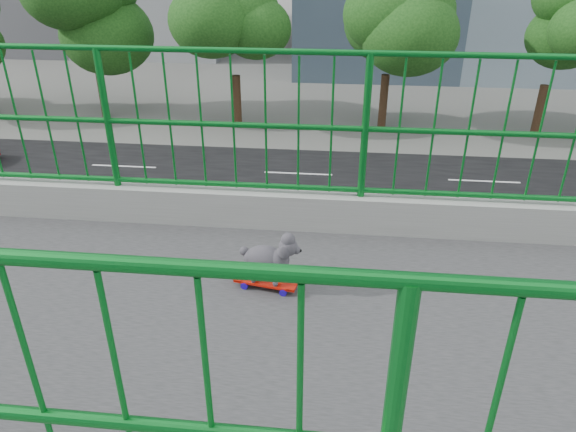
% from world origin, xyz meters
% --- Properties ---
extents(road, '(18.00, 90.00, 0.02)m').
position_xyz_m(road, '(-13.00, 0.00, 0.01)').
color(road, black).
rests_on(road, ground).
extents(railing, '(3.00, 24.00, 1.42)m').
position_xyz_m(railing, '(0.00, 0.00, 7.21)').
color(railing, gray).
rests_on(railing, footbridge).
extents(street_trees, '(5.30, 60.40, 7.26)m').
position_xyz_m(street_trees, '(-26.03, 1.06, 4.72)').
color(street_trees, black).
rests_on(street_trees, ground).
extents(skateboard, '(0.20, 0.44, 0.06)m').
position_xyz_m(skateboard, '(-0.50, 1.37, 7.04)').
color(skateboard, red).
rests_on(skateboard, footbridge).
extents(poodle, '(0.22, 0.42, 0.35)m').
position_xyz_m(poodle, '(-0.49, 1.39, 7.25)').
color(poodle, '#2E2C31').
rests_on(poodle, skateboard).
extents(car_2, '(2.41, 5.22, 1.45)m').
position_xyz_m(car_2, '(-12.40, 6.96, 0.73)').
color(car_2, red).
rests_on(car_2, ground).
extents(car_7, '(1.99, 4.90, 1.42)m').
position_xyz_m(car_7, '(-12.40, 2.35, 0.71)').
color(car_7, red).
rests_on(car_7, ground).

